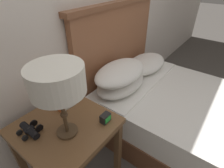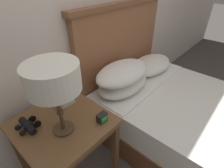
{
  "view_description": "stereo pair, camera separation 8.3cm",
  "coord_description": "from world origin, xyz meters",
  "px_view_note": "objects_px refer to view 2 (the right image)",
  "views": [
    {
      "loc": [
        -0.95,
        -0.21,
        1.52
      ],
      "look_at": [
        -0.04,
        0.47,
        0.77
      ],
      "focal_mm": 28.0,
      "sensor_mm": 36.0,
      "label": 1
    },
    {
      "loc": [
        -0.89,
        -0.28,
        1.52
      ],
      "look_at": [
        -0.04,
        0.47,
        0.77
      ],
      "focal_mm": 28.0,
      "sensor_mm": 36.0,
      "label": 2
    }
  ],
  "objects_px": {
    "alarm_clock": "(102,118)",
    "nightstand": "(64,131)",
    "table_lamp": "(53,79)",
    "bed": "(180,115)",
    "book_on_nightstand": "(61,99)",
    "binoculars_pair": "(28,126)"
  },
  "relations": [
    {
      "from": "table_lamp",
      "to": "book_on_nightstand",
      "type": "height_order",
      "value": "table_lamp"
    },
    {
      "from": "binoculars_pair",
      "to": "table_lamp",
      "type": "bearing_deg",
      "value": -51.21
    },
    {
      "from": "nightstand",
      "to": "table_lamp",
      "type": "height_order",
      "value": "table_lamp"
    },
    {
      "from": "table_lamp",
      "to": "alarm_clock",
      "type": "relative_size",
      "value": 6.58
    },
    {
      "from": "bed",
      "to": "nightstand",
      "type": "bearing_deg",
      "value": 155.04
    },
    {
      "from": "alarm_clock",
      "to": "nightstand",
      "type": "bearing_deg",
      "value": 133.53
    },
    {
      "from": "table_lamp",
      "to": "alarm_clock",
      "type": "xyz_separation_m",
      "value": [
        0.21,
        -0.13,
        -0.34
      ]
    },
    {
      "from": "book_on_nightstand",
      "to": "bed",
      "type": "bearing_deg",
      "value": -36.55
    },
    {
      "from": "bed",
      "to": "table_lamp",
      "type": "relative_size",
      "value": 3.89
    },
    {
      "from": "table_lamp",
      "to": "binoculars_pair",
      "type": "bearing_deg",
      "value": 128.79
    },
    {
      "from": "binoculars_pair",
      "to": "alarm_clock",
      "type": "distance_m",
      "value": 0.47
    },
    {
      "from": "nightstand",
      "to": "alarm_clock",
      "type": "bearing_deg",
      "value": -46.47
    },
    {
      "from": "nightstand",
      "to": "binoculars_pair",
      "type": "bearing_deg",
      "value": 146.28
    },
    {
      "from": "bed",
      "to": "alarm_clock",
      "type": "xyz_separation_m",
      "value": [
        -0.81,
        0.27,
        0.38
      ]
    },
    {
      "from": "nightstand",
      "to": "bed",
      "type": "height_order",
      "value": "bed"
    },
    {
      "from": "book_on_nightstand",
      "to": "alarm_clock",
      "type": "relative_size",
      "value": 2.64
    },
    {
      "from": "table_lamp",
      "to": "binoculars_pair",
      "type": "height_order",
      "value": "table_lamp"
    },
    {
      "from": "bed",
      "to": "table_lamp",
      "type": "xyz_separation_m",
      "value": [
        -1.02,
        0.4,
        0.73
      ]
    },
    {
      "from": "nightstand",
      "to": "table_lamp",
      "type": "bearing_deg",
      "value": -113.73
    },
    {
      "from": "bed",
      "to": "binoculars_pair",
      "type": "relative_size",
      "value": 11.24
    },
    {
      "from": "table_lamp",
      "to": "binoculars_pair",
      "type": "distance_m",
      "value": 0.42
    },
    {
      "from": "nightstand",
      "to": "table_lamp",
      "type": "distance_m",
      "value": 0.47
    }
  ]
}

